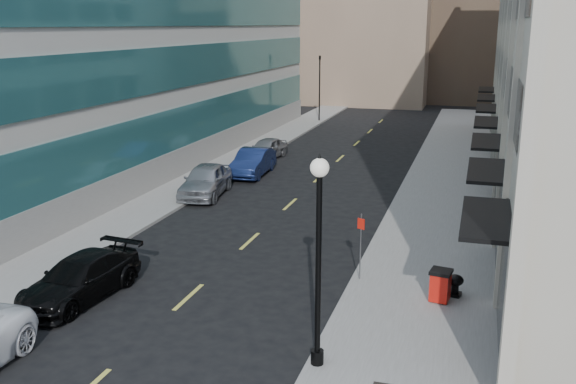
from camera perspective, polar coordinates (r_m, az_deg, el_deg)
The scene contains 14 objects.
sidewalk_right at distance 31.50m, azimuth 13.38°, elevation -2.00°, with size 5.00×80.00×0.15m, color gray.
sidewalk_left at distance 35.07m, azimuth -10.04°, elevation -0.12°, with size 3.00×80.00×0.15m, color gray.
building_left at distance 44.80m, azimuth -17.72°, elevation 15.43°, with size 16.14×46.00×20.00m.
skyline_tan_far at distance 91.17m, azimuth 2.26°, elevation 16.03°, with size 12.00×14.00×22.00m, color #927760.
road_centerline at distance 30.00m, azimuth -1.45°, elevation -2.58°, with size 0.15×68.20×0.01m.
traffic_signal at distance 60.06m, azimuth 2.85°, elevation 11.65°, with size 0.66×0.66×6.98m.
car_black_pickup at distance 22.63m, azimuth -18.00°, elevation -7.32°, with size 2.00×4.92×1.43m, color black.
car_silver_sedan at distance 34.45m, azimuth -7.34°, elevation 1.05°, with size 2.01×4.99×1.70m, color #96999E.
car_blue_sedan at distance 38.93m, azimuth -3.15°, elevation 2.66°, with size 1.69×4.84×1.60m, color #152250.
car_grey_sedan at distance 43.68m, azimuth -1.92°, elevation 3.88°, with size 1.67×4.15×1.41m, color gray.
trash_bin at distance 21.60m, azimuth 13.39°, elevation -8.00°, with size 0.76×0.80×1.08m.
lamppost at distance 16.32m, azimuth 2.74°, elevation -4.68°, with size 0.48×0.48×5.73m.
sign_post at distance 22.56m, azimuth 6.48°, elevation -4.05°, with size 0.27×0.15×2.41m.
urn_planter at distance 22.17m, azimuth 14.65°, elevation -7.84°, with size 0.53×0.53×0.74m.
Camera 1 is at (8.99, -10.19, 8.93)m, focal length 40.00 mm.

